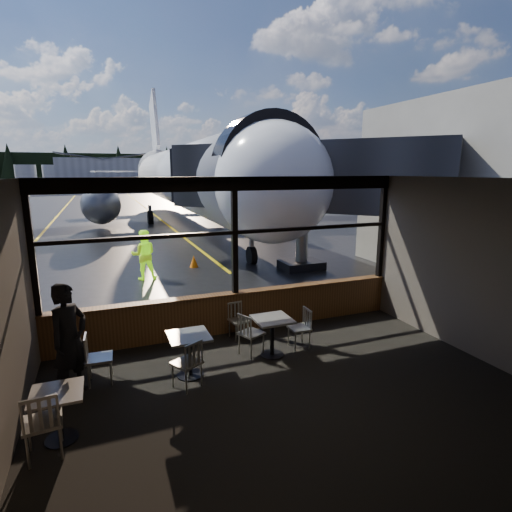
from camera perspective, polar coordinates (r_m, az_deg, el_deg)
ground_plane at (r=128.30m, az=-20.44°, el=9.74°), size 520.00×520.00×0.00m
carpet_floor at (r=6.91m, az=5.48°, el=-19.51°), size 8.00×6.00×0.01m
ceiling at (r=5.89m, az=6.17°, el=10.83°), size 8.00×6.00×0.04m
wall_right at (r=8.71m, az=29.97°, el=-1.97°), size 0.04×6.00×3.50m
wall_back at (r=3.98m, az=26.87°, el=-17.43°), size 8.00×0.04×3.50m
window_sill at (r=9.22m, az=-2.95°, el=-8.04°), size 8.00×0.28×0.90m
window_header at (r=8.66m, az=-3.16°, el=10.27°), size 8.00×0.18×0.30m
mullion_left at (r=8.44m, az=-29.45°, el=0.81°), size 0.12×0.12×2.60m
mullion_centre at (r=8.78m, az=-3.08°, el=2.75°), size 0.12×0.12×2.60m
mullion_right at (r=10.68m, az=17.53°, el=3.88°), size 0.12×0.12×2.60m
window_transom at (r=8.76m, az=-3.08°, el=3.39°), size 8.00×0.10×0.08m
airliner at (r=28.09m, az=-10.03°, el=16.57°), size 32.73×39.07×11.80m
jet_bridge at (r=15.15m, az=3.36°, el=7.62°), size 9.17×11.21×4.89m
cafe_table_near at (r=8.08m, az=2.33°, el=-11.48°), size 0.72×0.72×0.79m
cafe_table_mid at (r=7.43m, az=-9.47°, el=-13.85°), size 0.72×0.72×0.79m
cafe_table_left at (r=6.41m, az=-26.29°, el=-19.85°), size 0.66×0.66×0.73m
chair_near_e at (r=8.45m, az=6.19°, el=-10.25°), size 0.46×0.46×0.84m
chair_near_w at (r=8.09m, az=-0.69°, el=-11.04°), size 0.64×0.64×0.89m
chair_near_n at (r=8.87m, az=-2.48°, el=-9.24°), size 0.50×0.50×0.79m
chair_mid_s at (r=7.07m, az=-9.87°, el=-14.88°), size 0.65×0.65×0.88m
chair_mid_w at (r=7.60m, az=-21.47°, el=-13.46°), size 0.51×0.51×0.90m
chair_left_s at (r=6.14m, az=-28.17°, el=-20.26°), size 0.57×0.57×0.96m
passenger at (r=7.24m, az=-25.11°, el=-10.81°), size 0.80×0.81×1.89m
ground_crew at (r=13.98m, az=-15.75°, el=0.17°), size 0.86×0.70×1.69m
cone_nose at (r=15.43m, az=-8.87°, el=-0.76°), size 0.33×0.33×0.46m
terminal_annex at (r=16.64m, az=28.81°, el=8.48°), size 5.00×7.00×6.00m
hangar_mid at (r=193.25m, az=-21.01°, el=11.73°), size 38.00×15.00×10.00m
hangar_right at (r=196.51m, az=-2.81°, el=12.78°), size 50.00×20.00×12.00m
fuel_tank_a at (r=192.17m, az=-30.05°, el=10.33°), size 8.00×8.00×6.00m
fuel_tank_b at (r=191.01m, az=-27.05°, el=10.62°), size 8.00×8.00×6.00m
fuel_tank_c at (r=190.37m, az=-24.01°, el=10.89°), size 8.00×8.00×6.00m
treeline at (r=218.25m, az=-21.12°, el=11.94°), size 360.00×3.00×12.00m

